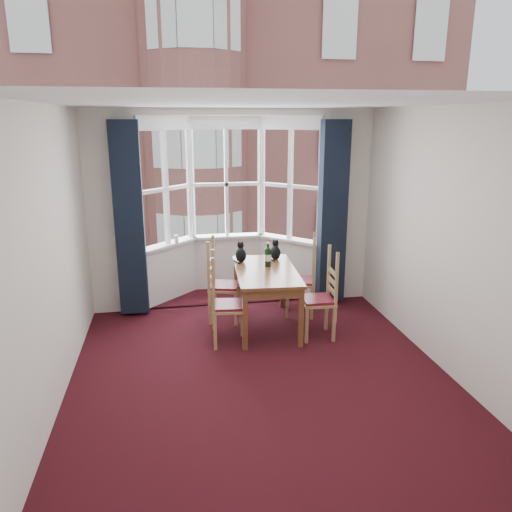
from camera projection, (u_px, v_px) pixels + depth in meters
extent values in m
plane|color=black|center=(261.00, 377.00, 5.31)|extent=(4.50, 4.50, 0.00)
plane|color=white|center=(262.00, 103.00, 4.56)|extent=(4.50, 4.50, 0.00)
plane|color=silver|center=(49.00, 260.00, 4.60)|extent=(0.00, 4.50, 4.50)
plane|color=silver|center=(448.00, 242.00, 5.26)|extent=(0.00, 4.50, 4.50)
plane|color=silver|center=(335.00, 352.00, 2.80)|extent=(4.00, 0.00, 4.00)
cube|color=silver|center=(113.00, 214.00, 6.80)|extent=(0.70, 0.12, 2.80)
cube|color=silver|center=(344.00, 207.00, 7.34)|extent=(0.70, 0.12, 2.80)
cube|color=black|center=(129.00, 220.00, 6.68)|extent=(0.38, 0.22, 2.60)
cube|color=black|center=(333.00, 213.00, 7.15)|extent=(0.38, 0.22, 2.60)
cube|color=brown|center=(266.00, 271.00, 6.42)|extent=(0.85, 1.48, 0.04)
cube|color=brown|center=(245.00, 320.00, 5.85)|extent=(0.06, 0.06, 0.74)
cube|color=brown|center=(236.00, 284.00, 7.13)|extent=(0.06, 0.06, 0.74)
cube|color=brown|center=(301.00, 318.00, 5.93)|extent=(0.06, 0.06, 0.74)
cube|color=brown|center=(282.00, 283.00, 7.20)|extent=(0.06, 0.06, 0.74)
cube|color=#A4804F|center=(229.00, 306.00, 6.00)|extent=(0.44, 0.45, 0.06)
cube|color=maroon|center=(229.00, 305.00, 6.00)|extent=(0.39, 0.41, 0.03)
cube|color=#A4804F|center=(225.00, 286.00, 6.71)|extent=(0.50, 0.51, 0.06)
cube|color=maroon|center=(225.00, 285.00, 6.70)|extent=(0.45, 0.46, 0.03)
cube|color=#A4804F|center=(317.00, 300.00, 6.19)|extent=(0.42, 0.44, 0.06)
cube|color=maroon|center=(317.00, 299.00, 6.19)|extent=(0.38, 0.40, 0.03)
cube|color=#A4804F|center=(300.00, 281.00, 6.91)|extent=(0.50, 0.51, 0.06)
cube|color=maroon|center=(300.00, 280.00, 6.91)|extent=(0.45, 0.46, 0.03)
ellipsoid|color=black|center=(241.00, 255.00, 6.74)|extent=(0.16, 0.20, 0.19)
sphere|color=black|center=(241.00, 245.00, 6.77)|extent=(0.10, 0.10, 0.09)
cone|color=black|center=(239.00, 242.00, 6.76)|extent=(0.04, 0.04, 0.04)
cone|color=black|center=(242.00, 242.00, 6.76)|extent=(0.04, 0.04, 0.04)
ellipsoid|color=black|center=(275.00, 253.00, 6.87)|extent=(0.18, 0.22, 0.19)
sphere|color=black|center=(275.00, 243.00, 6.90)|extent=(0.11, 0.11, 0.09)
cone|color=black|center=(274.00, 240.00, 6.89)|extent=(0.04, 0.04, 0.04)
cone|color=black|center=(277.00, 240.00, 6.89)|extent=(0.04, 0.04, 0.04)
cylinder|color=black|center=(268.00, 258.00, 6.53)|extent=(0.08, 0.08, 0.23)
sphere|color=black|center=(268.00, 250.00, 6.50)|extent=(0.07, 0.07, 0.07)
cylinder|color=black|center=(268.00, 247.00, 6.49)|extent=(0.03, 0.03, 0.10)
cylinder|color=gold|center=(268.00, 243.00, 6.48)|extent=(0.03, 0.03, 0.02)
cylinder|color=silver|center=(268.00, 257.00, 6.53)|extent=(0.08, 0.08, 0.09)
cylinder|color=white|center=(176.00, 239.00, 7.39)|extent=(0.06, 0.06, 0.12)
plane|color=#333335|center=(183.00, 237.00, 37.52)|extent=(80.00, 80.00, 0.00)
cube|color=#91534B|center=(192.00, 164.00, 18.57)|extent=(18.00, 6.00, 14.00)
cylinder|color=#91534B|center=(196.00, 173.00, 15.72)|extent=(3.20, 3.20, 14.00)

